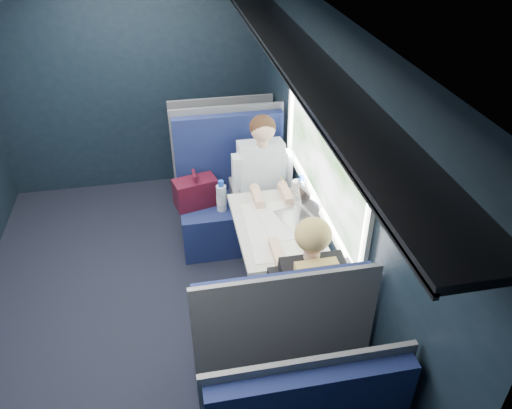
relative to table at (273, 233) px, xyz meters
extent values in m
cube|color=black|center=(-1.03, 0.00, -0.67)|extent=(2.80, 4.20, 0.01)
cube|color=black|center=(0.42, 0.00, 0.49)|extent=(0.10, 4.20, 2.30)
cube|color=black|center=(-1.03, 2.15, 0.49)|extent=(2.80, 0.10, 2.30)
cube|color=silver|center=(-1.03, 0.00, 1.69)|extent=(2.80, 4.20, 0.10)
cube|color=beige|center=(0.35, 0.00, 1.08)|extent=(0.03, 1.84, 0.07)
cube|color=beige|center=(0.35, 0.00, 0.23)|extent=(0.03, 1.84, 0.07)
cube|color=beige|center=(0.35, -0.89, 0.66)|extent=(0.03, 0.07, 0.78)
cube|color=beige|center=(0.35, 0.89, 0.66)|extent=(0.03, 0.07, 0.78)
cube|color=black|center=(0.19, 0.00, 1.32)|extent=(0.36, 4.10, 0.04)
cube|color=black|center=(0.02, 0.00, 1.30)|extent=(0.02, 4.10, 0.03)
cube|color=red|center=(0.35, 0.00, 1.23)|extent=(0.01, 0.10, 0.12)
cylinder|color=#54565E|center=(-0.15, 0.00, -0.31)|extent=(0.08, 0.08, 0.70)
cube|color=silver|center=(0.03, 0.00, 0.06)|extent=(0.62, 1.00, 0.04)
cube|color=#0E143D|center=(-0.18, 0.78, -0.44)|extent=(1.00, 0.50, 0.45)
cube|color=#0E143D|center=(-0.18, 1.08, 0.16)|extent=(1.00, 0.10, 0.75)
cube|color=#54565E|center=(-0.18, 1.14, 0.19)|extent=(1.04, 0.03, 0.82)
cube|color=#54565E|center=(-0.18, 0.73, -0.11)|extent=(0.06, 0.40, 0.20)
cube|color=#440E1D|center=(-0.53, 0.83, -0.08)|extent=(0.41, 0.28, 0.26)
cylinder|color=#440E1D|center=(-0.53, 0.83, 0.11)|extent=(0.07, 0.16, 0.03)
cylinder|color=silver|center=(-0.31, 0.71, -0.09)|extent=(0.09, 0.09, 0.25)
cylinder|color=blue|center=(-0.31, 0.71, 0.06)|extent=(0.05, 0.05, 0.05)
cube|color=#0E143D|center=(-0.18, -0.78, -0.44)|extent=(1.00, 0.50, 0.45)
cube|color=#0E143D|center=(-0.18, -1.08, 0.16)|extent=(1.00, 0.10, 0.75)
cube|color=#54565E|center=(-0.18, -1.14, 0.19)|extent=(1.04, 0.03, 0.82)
cube|color=#54565E|center=(-0.18, -0.73, -0.11)|extent=(0.06, 0.40, 0.20)
cube|color=#0E143D|center=(-0.18, 1.88, -0.44)|extent=(1.00, 0.40, 0.45)
cube|color=#0E143D|center=(-0.18, 1.64, 0.12)|extent=(1.00, 0.10, 0.66)
cube|color=#54565E|center=(-0.18, 1.59, 0.14)|extent=(1.04, 0.03, 0.72)
cube|color=#54565E|center=(-0.18, -1.59, 0.14)|extent=(1.04, 0.03, 0.72)
cube|color=black|center=(0.07, 0.64, -0.13)|extent=(0.36, 0.44, 0.16)
cube|color=black|center=(0.07, 0.44, -0.44)|extent=(0.32, 0.12, 0.45)
cube|color=silver|center=(0.07, 0.80, 0.12)|extent=(0.40, 0.29, 0.53)
cylinder|color=#D8A88C|center=(0.07, 0.76, 0.40)|extent=(0.10, 0.10, 0.06)
sphere|color=#D8A88C|center=(0.07, 0.74, 0.53)|extent=(0.21, 0.21, 0.21)
sphere|color=#382114|center=(0.07, 0.76, 0.55)|extent=(0.22, 0.22, 0.22)
cube|color=silver|center=(-0.15, 0.76, 0.12)|extent=(0.09, 0.12, 0.34)
cube|color=silver|center=(0.29, 0.76, 0.12)|extent=(0.09, 0.12, 0.34)
cube|color=black|center=(0.07, -0.64, -0.13)|extent=(0.36, 0.44, 0.16)
cube|color=black|center=(0.07, -0.44, -0.44)|extent=(0.32, 0.12, 0.45)
cube|color=black|center=(0.07, -0.80, 0.12)|extent=(0.40, 0.29, 0.53)
cylinder|color=#D8A88C|center=(0.07, -0.76, 0.40)|extent=(0.10, 0.10, 0.06)
sphere|color=#D8A88C|center=(0.07, -0.74, 0.53)|extent=(0.21, 0.21, 0.21)
sphere|color=tan|center=(0.07, -0.76, 0.55)|extent=(0.22, 0.22, 0.22)
cube|color=black|center=(-0.15, -0.76, 0.12)|extent=(0.09, 0.12, 0.34)
cube|color=black|center=(0.29, -0.76, 0.12)|extent=(0.09, 0.12, 0.34)
cube|color=tan|center=(0.07, -0.86, 0.24)|extent=(0.26, 0.07, 0.36)
cube|color=white|center=(0.06, -0.06, 0.08)|extent=(0.54, 0.77, 0.01)
cube|color=silver|center=(0.19, 0.05, 0.08)|extent=(0.31, 0.37, 0.01)
cube|color=silver|center=(0.31, 0.05, 0.20)|extent=(0.10, 0.31, 0.22)
cube|color=black|center=(0.30, 0.05, 0.20)|extent=(0.08, 0.27, 0.18)
cylinder|color=silver|center=(0.30, 0.30, 0.17)|extent=(0.07, 0.07, 0.19)
cylinder|color=blue|center=(0.30, 0.30, 0.29)|extent=(0.04, 0.04, 0.04)
cylinder|color=white|center=(0.30, 0.44, 0.13)|extent=(0.08, 0.08, 0.10)
camera|label=1|loc=(-0.71, -2.99, 2.34)|focal=35.00mm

